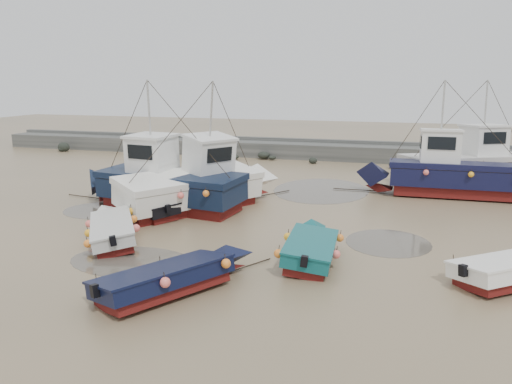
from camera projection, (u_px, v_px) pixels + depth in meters
The scene contains 15 objects.
ground at pixel (247, 244), 19.48m from camera, with size 120.00×120.00×0.00m, color #937A59.
seawall at pixel (330, 152), 39.89m from camera, with size 60.00×4.92×1.50m.
puddle_a at pixel (133, 261), 17.58m from camera, with size 4.67×4.67×0.01m, color #534D43.
puddle_b at pixel (388, 243), 19.59m from camera, with size 3.31×3.31×0.01m, color #534D43.
puddle_c at pixel (102, 210), 24.42m from camera, with size 3.83×3.83×0.01m, color #534D43.
puddle_d at pixel (321, 190), 28.88m from camera, with size 5.43×5.43×0.01m, color #534D43.
dinghy_0 at pixel (114, 226), 20.00m from camera, with size 4.30×5.86×1.43m.
dinghy_1 at pixel (175, 274), 15.00m from camera, with size 4.13×5.97×1.43m.
dinghy_2 at pixel (310, 244), 17.69m from camera, with size 2.16×5.82×1.43m.
dinghy_4 at pixel (143, 203), 23.68m from camera, with size 5.47×3.89×1.43m.
cabin_boat_0 at pixel (160, 182), 24.68m from camera, with size 10.59×3.97×6.22m.
cabin_boat_1 at pixel (200, 182), 24.48m from camera, with size 6.70×9.27×6.22m.
cabin_boat_2 at pixel (445, 172), 27.23m from camera, with size 10.20×3.11×6.22m.
cabin_boat_3 at pixel (476, 164), 29.98m from camera, with size 10.23×6.57×6.22m.
person at pixel (154, 200), 26.58m from camera, with size 0.64×0.42×1.75m, color #1E213E.
Camera 1 is at (5.62, -17.68, 6.27)m, focal length 35.00 mm.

